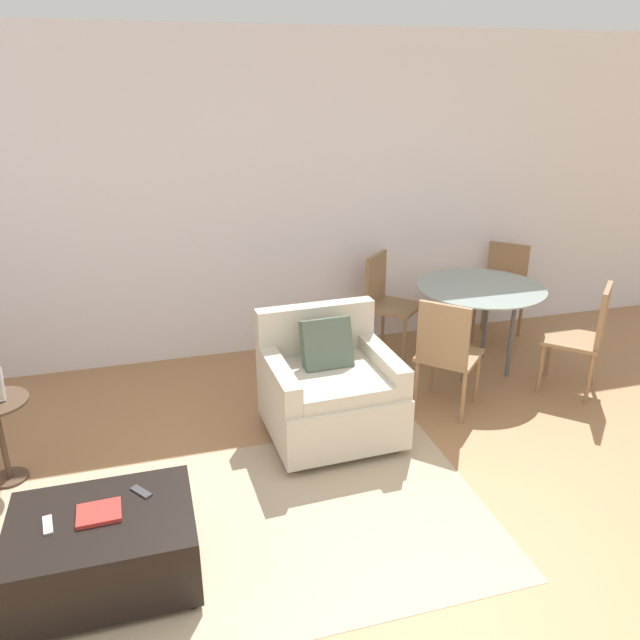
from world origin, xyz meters
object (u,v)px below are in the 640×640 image
ottoman (105,547)px  dining_chair_far_left (385,297)px  tv_remote_secondary (48,525)px  dining_chair_far_right (503,285)px  book_stack (99,513)px  tv_remote_primary (141,492)px  dining_chair_near_right (586,332)px  dining_chair_near_left (446,349)px  armchair (329,389)px  dining_table (480,297)px

ottoman → dining_chair_far_left: dining_chair_far_left is taller
tv_remote_secondary → dining_chair_far_left: (2.61, 2.28, 0.11)m
tv_remote_secondary → dining_chair_far_right: dining_chair_far_right is taller
book_stack → tv_remote_primary: size_ratio=1.64×
tv_remote_secondary → dining_chair_near_right: 3.96m
ottoman → book_stack: bearing=99.1°
dining_chair_near_left → dining_chair_near_right: bearing=0.0°
tv_remote_primary → tv_remote_secondary: (-0.43, -0.14, 0.00)m
tv_remote_secondary → dining_chair_near_left: dining_chair_near_left is taller
book_stack → dining_chair_far_right: 4.23m
tv_remote_primary → tv_remote_secondary: same height
armchair → tv_remote_primary: armchair is taller
book_stack → dining_chair_far_right: bearing=32.3°
tv_remote_primary → dining_table: bearing=29.0°
ottoman → dining_chair_far_right: (3.57, 2.28, 0.30)m
armchair → dining_table: size_ratio=0.85×
armchair → book_stack: size_ratio=4.17×
armchair → dining_chair_far_right: (2.10, 1.25, 0.17)m
ottoman → tv_remote_secondary: size_ratio=6.19×
tv_remote_secondary → dining_chair_near_left: 2.83m
ottoman → dining_table: 3.45m
tv_remote_primary → dining_chair_far_left: 3.06m
ottoman → book_stack: size_ratio=4.12×
dining_chair_near_right → dining_chair_far_right: 1.20m
dining_table → dining_chair_far_left: 0.86m
armchair → tv_remote_secondary: (-1.70, -1.02, 0.05)m
book_stack → dining_table: size_ratio=0.20×
book_stack → dining_chair_far_right: (3.58, 2.26, 0.11)m
armchair → tv_remote_secondary: bearing=-149.0°
dining_chair_near_right → ottoman: bearing=-163.1°
book_stack → dining_table: 3.42m
tv_remote_secondary → dining_chair_far_left: size_ratio=0.16×
ottoman → tv_remote_primary: tv_remote_primary is taller
dining_chair_near_left → dining_chair_near_right: same height
book_stack → dining_chair_near_right: 3.73m
armchair → tv_remote_primary: bearing=-145.1°
ottoman → tv_remote_secondary: 0.30m
book_stack → tv_remote_secondary: size_ratio=1.50×
dining_chair_far_right → dining_chair_far_left: bearing=180.0°
book_stack → tv_remote_secondary: 0.23m
armchair → dining_table: bearing=23.4°
tv_remote_secondary → dining_chair_far_right: (3.81, 2.28, 0.11)m
tv_remote_primary → dining_chair_far_left: dining_chair_far_left is taller
tv_remote_secondary → dining_table: size_ratio=0.14×
armchair → dining_chair_near_left: size_ratio=0.99×
armchair → tv_remote_secondary: size_ratio=6.27×
ottoman → dining_chair_far_left: (2.38, 2.28, 0.30)m
tv_remote_primary → tv_remote_secondary: size_ratio=0.92×
dining_chair_near_left → dining_chair_far_right: 1.69m
book_stack → tv_remote_primary: bearing=31.5°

